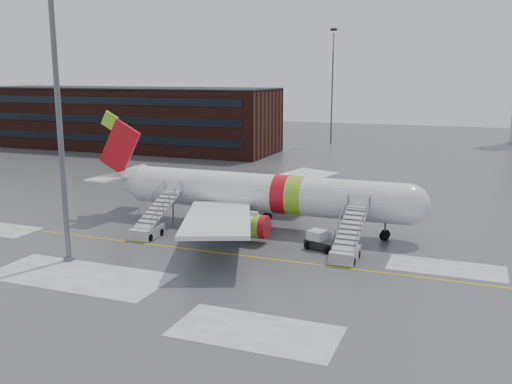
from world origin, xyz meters
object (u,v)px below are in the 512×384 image
at_px(airstair_aft, 151,225).
at_px(light_mast_near, 56,79).
at_px(airstair_fwd, 347,246).
at_px(airliner, 254,193).
at_px(pushback_tug, 320,241).

distance_m(airstair_aft, light_mast_near, 16.39).
height_order(airstair_fwd, light_mast_near, light_mast_near).
bearing_deg(light_mast_near, airliner, 55.87).
height_order(airliner, pushback_tug, airliner).
distance_m(pushback_tug, light_mast_near, 25.44).
relative_size(airstair_aft, light_mast_near, 0.27).
relative_size(airliner, light_mast_near, 1.23).
height_order(airstair_fwd, pushback_tug, airstair_fwd).
bearing_deg(airstair_fwd, airstair_aft, 180.00).
xyz_separation_m(airstair_fwd, airstair_aft, (-18.78, 0.00, 0.00)).
xyz_separation_m(airliner, light_mast_near, (-10.41, -15.36, 11.24)).
bearing_deg(airstair_aft, airliner, 39.41).
bearing_deg(airstair_aft, pushback_tug, 6.02).
xyz_separation_m(airliner, pushback_tug, (8.08, -4.84, -2.71)).
xyz_separation_m(airstair_fwd, light_mast_near, (-21.24, -8.83, 13.59)).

